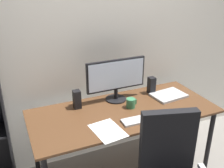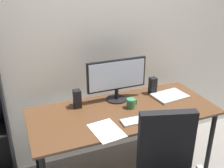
{
  "view_description": "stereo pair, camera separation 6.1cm",
  "coord_description": "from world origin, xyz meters",
  "px_view_note": "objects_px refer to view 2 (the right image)",
  "views": [
    {
      "loc": [
        -0.92,
        -1.83,
        1.89
      ],
      "look_at": [
        -0.1,
        0.04,
        1.0
      ],
      "focal_mm": 42.04,
      "sensor_mm": 36.0,
      "label": 1
    },
    {
      "loc": [
        -0.86,
        -1.85,
        1.89
      ],
      "look_at": [
        -0.1,
        0.04,
        1.0
      ],
      "focal_mm": 42.04,
      "sensor_mm": 36.0,
      "label": 2
    }
  ],
  "objects_px": {
    "desk": "(124,118)",
    "coffee_mug": "(131,103)",
    "speaker_left": "(77,99)",
    "laptop": "(170,96)",
    "keyboard": "(138,120)",
    "monitor": "(117,77)",
    "speaker_right": "(153,86)",
    "mouse": "(163,115)"
  },
  "relations": [
    {
      "from": "desk",
      "to": "coffee_mug",
      "type": "xyz_separation_m",
      "value": [
        0.08,
        0.02,
        0.12
      ]
    },
    {
      "from": "speaker_left",
      "to": "laptop",
      "type": "bearing_deg",
      "value": -8.48
    },
    {
      "from": "laptop",
      "to": "speaker_left",
      "type": "distance_m",
      "value": 0.91
    },
    {
      "from": "speaker_left",
      "to": "keyboard",
      "type": "bearing_deg",
      "value": -46.42
    },
    {
      "from": "monitor",
      "to": "speaker_right",
      "type": "xyz_separation_m",
      "value": [
        0.39,
        -0.01,
        -0.15
      ]
    },
    {
      "from": "speaker_right",
      "to": "speaker_left",
      "type": "bearing_deg",
      "value": 180.0
    },
    {
      "from": "monitor",
      "to": "keyboard",
      "type": "bearing_deg",
      "value": -88.16
    },
    {
      "from": "monitor",
      "to": "coffee_mug",
      "type": "bearing_deg",
      "value": -73.36
    },
    {
      "from": "speaker_right",
      "to": "keyboard",
      "type": "bearing_deg",
      "value": -131.55
    },
    {
      "from": "keyboard",
      "to": "mouse",
      "type": "height_order",
      "value": "mouse"
    },
    {
      "from": "speaker_left",
      "to": "speaker_right",
      "type": "height_order",
      "value": "same"
    },
    {
      "from": "mouse",
      "to": "keyboard",
      "type": "bearing_deg",
      "value": -174.66
    },
    {
      "from": "coffee_mug",
      "to": "speaker_left",
      "type": "relative_size",
      "value": 0.57
    },
    {
      "from": "keyboard",
      "to": "laptop",
      "type": "distance_m",
      "value": 0.57
    },
    {
      "from": "monitor",
      "to": "speaker_left",
      "type": "bearing_deg",
      "value": -178.83
    },
    {
      "from": "mouse",
      "to": "laptop",
      "type": "xyz_separation_m",
      "value": [
        0.27,
        0.3,
        -0.01
      ]
    },
    {
      "from": "desk",
      "to": "speaker_right",
      "type": "height_order",
      "value": "speaker_right"
    },
    {
      "from": "desk",
      "to": "monitor",
      "type": "xyz_separation_m",
      "value": [
        0.02,
        0.22,
        0.31
      ]
    },
    {
      "from": "monitor",
      "to": "coffee_mug",
      "type": "relative_size",
      "value": 5.93
    },
    {
      "from": "coffee_mug",
      "to": "laptop",
      "type": "height_order",
      "value": "coffee_mug"
    },
    {
      "from": "desk",
      "to": "laptop",
      "type": "distance_m",
      "value": 0.54
    },
    {
      "from": "keyboard",
      "to": "mouse",
      "type": "bearing_deg",
      "value": -1.89
    },
    {
      "from": "mouse",
      "to": "speaker_left",
      "type": "distance_m",
      "value": 0.77
    },
    {
      "from": "desk",
      "to": "coffee_mug",
      "type": "height_order",
      "value": "coffee_mug"
    },
    {
      "from": "desk",
      "to": "mouse",
      "type": "distance_m",
      "value": 0.36
    },
    {
      "from": "desk",
      "to": "speaker_left",
      "type": "height_order",
      "value": "speaker_left"
    },
    {
      "from": "desk",
      "to": "monitor",
      "type": "relative_size",
      "value": 2.88
    },
    {
      "from": "speaker_right",
      "to": "laptop",
      "type": "bearing_deg",
      "value": -48.04
    },
    {
      "from": "desk",
      "to": "speaker_right",
      "type": "bearing_deg",
      "value": 27.24
    },
    {
      "from": "monitor",
      "to": "laptop",
      "type": "relative_size",
      "value": 1.8
    },
    {
      "from": "desk",
      "to": "speaker_left",
      "type": "relative_size",
      "value": 9.74
    },
    {
      "from": "desk",
      "to": "keyboard",
      "type": "relative_size",
      "value": 5.71
    },
    {
      "from": "laptop",
      "to": "keyboard",
      "type": "bearing_deg",
      "value": -155.84
    },
    {
      "from": "desk",
      "to": "monitor",
      "type": "distance_m",
      "value": 0.38
    },
    {
      "from": "coffee_mug",
      "to": "speaker_right",
      "type": "distance_m",
      "value": 0.38
    },
    {
      "from": "desk",
      "to": "speaker_right",
      "type": "xyz_separation_m",
      "value": [
        0.41,
        0.21,
        0.17
      ]
    },
    {
      "from": "monitor",
      "to": "coffee_mug",
      "type": "distance_m",
      "value": 0.28
    },
    {
      "from": "keyboard",
      "to": "speaker_right",
      "type": "xyz_separation_m",
      "value": [
        0.37,
        0.42,
        0.08
      ]
    },
    {
      "from": "mouse",
      "to": "speaker_right",
      "type": "xyz_separation_m",
      "value": [
        0.15,
        0.44,
        0.07
      ]
    },
    {
      "from": "mouse",
      "to": "coffee_mug",
      "type": "distance_m",
      "value": 0.31
    },
    {
      "from": "coffee_mug",
      "to": "monitor",
      "type": "bearing_deg",
      "value": 106.64
    },
    {
      "from": "mouse",
      "to": "speaker_right",
      "type": "distance_m",
      "value": 0.47
    }
  ]
}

